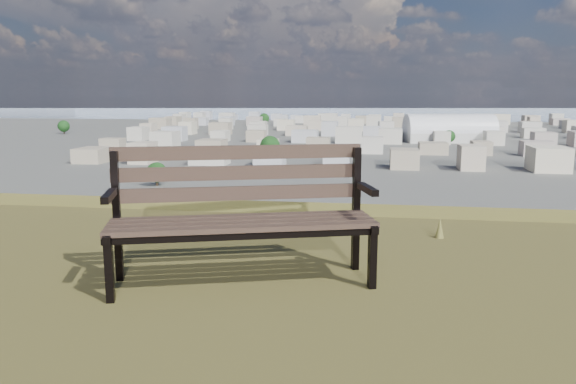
# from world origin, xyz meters

# --- Properties ---
(park_bench) EXTENTS (1.87, 1.08, 0.93)m
(park_bench) POSITION_xyz_m (0.90, 1.79, 25.53)
(park_bench) COLOR #433126
(park_bench) RESTS_ON hilltop_mesa
(arena) EXTENTS (50.62, 29.02, 20.10)m
(arena) POSITION_xyz_m (41.73, 315.46, 4.74)
(arena) COLOR silver
(arena) RESTS_ON ground
(city_blocks) EXTENTS (395.00, 361.00, 7.00)m
(city_blocks) POSITION_xyz_m (0.00, 394.44, 3.50)
(city_blocks) COLOR beige
(city_blocks) RESTS_ON ground
(city_trees) EXTENTS (406.52, 387.20, 9.98)m
(city_trees) POSITION_xyz_m (-26.39, 319.00, 4.83)
(city_trees) COLOR #322519
(city_trees) RESTS_ON ground
(bay_water) EXTENTS (2400.00, 700.00, 0.12)m
(bay_water) POSITION_xyz_m (0.00, 900.00, 0.00)
(bay_water) COLOR #94A4BC
(bay_water) RESTS_ON ground
(far_hills) EXTENTS (2050.00, 340.00, 60.00)m
(far_hills) POSITION_xyz_m (-60.92, 1402.93, 25.47)
(far_hills) COLOR #8896A9
(far_hills) RESTS_ON ground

